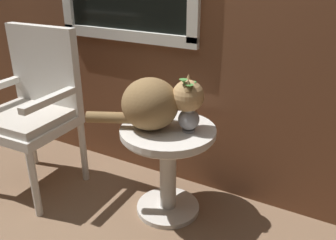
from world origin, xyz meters
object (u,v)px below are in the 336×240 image
(wicker_chair, at_px, (33,104))
(pewter_vase_with_ivy, at_px, (189,115))
(wicker_side_table, at_px, (168,153))
(cat, at_px, (155,103))

(wicker_chair, relative_size, pewter_vase_with_ivy, 3.49)
(wicker_side_table, height_order, pewter_vase_with_ivy, pewter_vase_with_ivy)
(wicker_side_table, distance_m, pewter_vase_with_ivy, 0.28)
(wicker_side_table, relative_size, wicker_chair, 0.53)
(cat, bearing_deg, wicker_chair, -172.93)
(wicker_side_table, xyz_separation_m, pewter_vase_with_ivy, (0.12, 0.02, 0.25))
(wicker_side_table, distance_m, cat, 0.32)
(wicker_side_table, height_order, wicker_chair, wicker_chair)
(cat, height_order, pewter_vase_with_ivy, cat)
(cat, relative_size, pewter_vase_with_ivy, 2.03)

